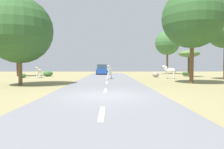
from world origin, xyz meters
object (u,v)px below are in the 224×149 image
zebra_0 (109,71)px  bush_0 (185,74)px  zebra_1 (170,71)px  tree_6 (189,54)px  bush_3 (48,74)px  tree_3 (192,18)px  rock_1 (156,75)px  zebra_2 (39,71)px  tree_5 (20,30)px  bush_2 (22,76)px  tree_1 (17,47)px  car_0 (102,70)px  tree_0 (167,43)px

zebra_0 → bush_0: bearing=-132.7°
zebra_1 → bush_0: 9.69m
tree_6 → bush_3: size_ratio=2.71×
tree_3 → bush_3: (-16.16, 12.24, -5.28)m
zebra_1 → rock_1: (-0.87, 3.55, -0.63)m
zebra_0 → bush_0: (12.10, 9.43, -0.70)m
zebra_0 → tree_3: tree_3 is taller
zebra_2 → tree_5: 10.40m
zebra_0 → bush_0: 15.35m
tree_3 → bush_2: size_ratio=8.90×
zebra_0 → tree_1: bearing=-19.8°
bush_0 → rock_1: 7.50m
zebra_0 → tree_5: bearing=53.2°
car_0 → bush_0: (13.38, -3.47, -0.55)m
zebra_0 → tree_0: (10.91, 15.41, 4.87)m
zebra_1 → tree_0: bearing=11.8°
tree_0 → tree_1: (-24.64, -7.74, -1.59)m
zebra_1 → bush_0: (4.90, 8.33, -0.69)m
tree_0 → bush_2: bearing=-151.3°
zebra_2 → tree_1: tree_1 is taller
tree_6 → rock_1: (-4.84, -0.85, -2.84)m
zebra_2 → tree_0: bearing=-133.8°
zebra_0 → tree_6: bearing=-144.4°
zebra_1 → tree_5: 16.70m
bush_3 → bush_2: bearing=-122.5°
bush_3 → tree_3: bearing=-37.1°
zebra_1 → bush_2: zebra_1 is taller
zebra_1 → bush_2: (-18.41, 2.21, -0.70)m
tree_6 → zebra_0: bearing=-153.8°
zebra_1 → tree_1: tree_1 is taller
tree_1 → tree_5: tree_5 is taller
zebra_2 → tree_3: (16.12, -8.25, 4.82)m
tree_3 → bush_0: (4.92, 14.86, -5.40)m
tree_5 → tree_6: bearing=34.0°
zebra_0 → bush_2: size_ratio=1.78×
bush_0 → bush_3: 21.24m
zebra_2 → tree_1: bearing=-31.6°
tree_0 → bush_2: size_ratio=8.73×
bush_2 → bush_0: bearing=14.7°
bush_2 → bush_3: bush_3 is taller
zebra_2 → rock_1: size_ratio=1.72×
zebra_2 → rock_1: bearing=-159.3°
zebra_0 → rock_1: bearing=-134.3°
bush_0 → zebra_0: bearing=-142.1°
tree_1 → car_0: bearing=22.8°
zebra_2 → tree_5: tree_5 is taller
car_0 → rock_1: (7.61, -8.25, -0.50)m
zebra_1 → tree_1: 22.19m
zebra_0 → tree_3: 10.16m
bush_3 → car_0: bearing=38.4°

